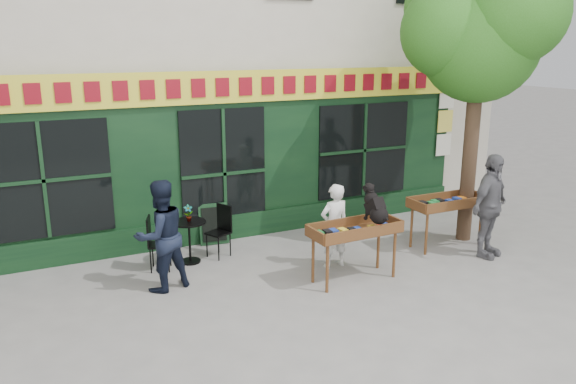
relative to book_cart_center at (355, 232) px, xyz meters
name	(u,v)px	position (x,y,z in m)	size (l,w,h in m)	color
ground	(274,282)	(-1.23, 0.46, -0.82)	(80.00, 80.00, 0.00)	slate
street_tree	(480,25)	(3.11, 0.82, 3.29)	(3.05, 2.90, 5.60)	#382619
book_cart_center	(355,232)	(0.00, 0.00, 0.00)	(1.52, 0.67, 0.99)	brown
dog	(376,203)	(0.35, -0.05, 0.47)	(0.34, 0.60, 0.60)	black
woman	(334,226)	(0.00, 0.65, -0.08)	(0.54, 0.35, 1.48)	white
book_cart_right	(448,205)	(2.46, 0.61, 0.00)	(1.51, 0.63, 0.99)	brown
man_right	(490,206)	(2.76, -0.14, 0.13)	(1.12, 0.46, 1.90)	#5B5A60
bistro_table	(189,233)	(-2.21, 1.92, -0.28)	(0.60, 0.60, 0.76)	black
bistro_chair_left	(154,239)	(-2.84, 1.85, -0.26)	(0.46, 0.46, 0.95)	black
bistro_chair_right	(222,226)	(-1.58, 2.01, -0.26)	(0.49, 0.48, 0.95)	black
potted_plant	(188,213)	(-2.21, 1.92, 0.09)	(0.16, 0.11, 0.30)	gray
man_left	(161,236)	(-2.91, 1.02, 0.07)	(0.86, 0.67, 1.78)	black
chalkboard	(214,224)	(-1.51, 2.65, -0.42)	(0.58, 0.26, 0.79)	black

